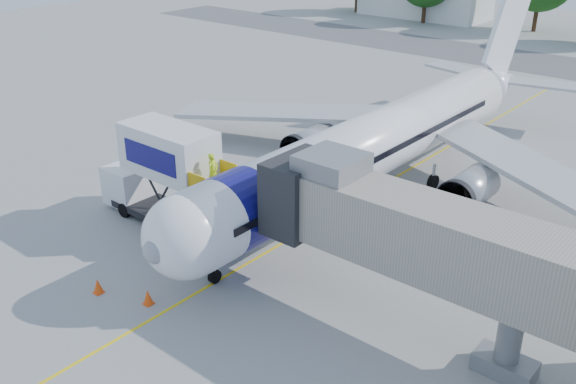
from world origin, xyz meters
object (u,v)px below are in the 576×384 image
Objects in this scene: catering_hiloader at (163,175)px; ground_tug at (32,360)px; jet_bridge at (405,231)px; aircraft at (381,141)px.

ground_tug is (5.85, -11.11, -1.94)m from catering_hiloader.
ground_tug is (-8.41, -11.12, -3.52)m from jet_bridge.
aircraft reaches higher than jet_bridge.
aircraft is 4.44× the size of catering_hiloader.
jet_bridge is (7.99, -11.12, 1.39)m from aircraft.
aircraft is at bearing 125.70° from jet_bridge.
aircraft is at bearing 97.60° from ground_tug.
catering_hiloader is 2.04× the size of ground_tug.
aircraft is 9.04× the size of ground_tug.
catering_hiloader is (-14.26, -0.00, -1.58)m from jet_bridge.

